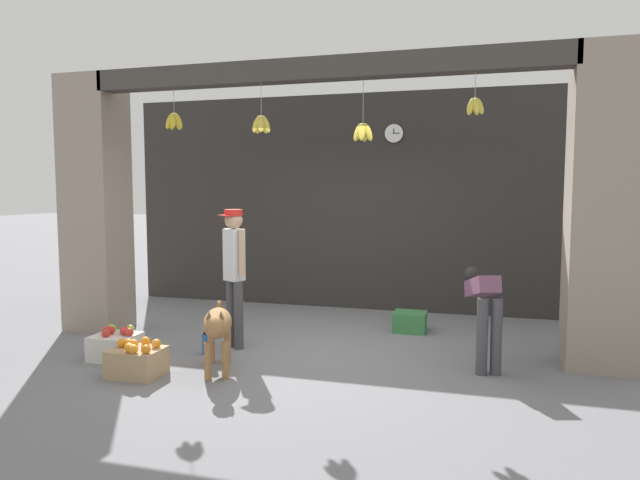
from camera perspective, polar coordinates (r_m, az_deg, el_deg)
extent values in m
plane|color=slate|center=(6.51, -0.90, -11.15)|extent=(60.00, 60.00, 0.00)
cube|color=#2D2B28|center=(8.68, 3.89, 3.77)|extent=(7.29, 0.12, 3.25)
cube|color=gray|center=(7.91, -21.50, 3.30)|extent=(0.70, 0.60, 3.25)
cube|color=gray|center=(6.39, 26.60, 2.77)|extent=(0.70, 0.60, 3.25)
cube|color=#3D3833|center=(6.50, -0.62, 16.67)|extent=(5.39, 0.24, 0.24)
cylinder|color=#B2AD99|center=(7.14, -14.41, 13.32)|extent=(0.01, 0.01, 0.29)
ellipsoid|color=yellow|center=(7.08, -13.99, 11.47)|extent=(0.14, 0.07, 0.21)
ellipsoid|color=yellow|center=(7.14, -14.04, 11.41)|extent=(0.10, 0.14, 0.22)
ellipsoid|color=yellow|center=(7.16, -14.53, 11.39)|extent=(0.13, 0.11, 0.22)
ellipsoid|color=yellow|center=(7.10, -14.79, 11.43)|extent=(0.13, 0.11, 0.22)
ellipsoid|color=yellow|center=(7.06, -14.45, 11.48)|extent=(0.10, 0.14, 0.22)
cylinder|color=#B2AD99|center=(6.59, -5.91, 13.81)|extent=(0.01, 0.01, 0.36)
ellipsoid|color=yellow|center=(6.54, -5.44, 11.45)|extent=(0.14, 0.08, 0.21)
ellipsoid|color=yellow|center=(6.60, -5.58, 11.39)|extent=(0.10, 0.14, 0.22)
ellipsoid|color=yellow|center=(6.60, -6.13, 11.38)|extent=(0.13, 0.12, 0.22)
ellipsoid|color=yellow|center=(6.54, -6.34, 11.44)|extent=(0.13, 0.12, 0.22)
ellipsoid|color=yellow|center=(6.50, -5.91, 11.48)|extent=(0.10, 0.14, 0.22)
cylinder|color=#B2AD99|center=(6.32, 4.34, 13.70)|extent=(0.01, 0.01, 0.47)
ellipsoid|color=gold|center=(6.26, 4.81, 10.70)|extent=(0.14, 0.08, 0.22)
ellipsoid|color=gold|center=(6.33, 4.42, 10.65)|extent=(0.08, 0.14, 0.22)
ellipsoid|color=gold|center=(6.29, 3.83, 10.69)|extent=(0.14, 0.08, 0.22)
ellipsoid|color=gold|center=(6.22, 4.22, 10.74)|extent=(0.08, 0.14, 0.22)
cylinder|color=#B2AD99|center=(6.17, 15.27, 14.75)|extent=(0.01, 0.01, 0.26)
ellipsoid|color=yellow|center=(6.13, 15.67, 12.78)|extent=(0.12, 0.07, 0.19)
ellipsoid|color=yellow|center=(6.18, 15.36, 12.73)|extent=(0.09, 0.12, 0.19)
ellipsoid|color=yellow|center=(6.16, 14.87, 12.76)|extent=(0.11, 0.10, 0.20)
ellipsoid|color=yellow|center=(6.11, 14.86, 12.83)|extent=(0.11, 0.10, 0.20)
ellipsoid|color=yellow|center=(6.09, 15.35, 12.84)|extent=(0.09, 0.12, 0.19)
ellipsoid|color=#9E7042|center=(5.84, -10.19, -8.15)|extent=(0.53, 0.75, 0.28)
cylinder|color=#9E7042|center=(5.66, -9.44, -11.81)|extent=(0.07, 0.07, 0.37)
cylinder|color=#9E7042|center=(5.67, -11.16, -11.80)|extent=(0.07, 0.07, 0.37)
cylinder|color=#9E7042|center=(6.17, -9.22, -10.38)|extent=(0.07, 0.07, 0.37)
cylinder|color=#9E7042|center=(6.18, -10.79, -10.38)|extent=(0.07, 0.07, 0.37)
ellipsoid|color=#9E7042|center=(5.45, -10.43, -8.43)|extent=(0.26, 0.30, 0.19)
cone|color=brown|center=(5.43, -9.86, -7.40)|extent=(0.06, 0.06, 0.08)
cone|color=brown|center=(5.43, -11.04, -7.41)|extent=(0.06, 0.06, 0.08)
cylinder|color=#9E7042|center=(6.20, -10.00, -7.10)|extent=(0.12, 0.22, 0.28)
cylinder|color=#424247|center=(6.62, -8.15, -7.43)|extent=(0.11, 0.11, 0.78)
cylinder|color=#424247|center=(6.73, -8.87, -7.24)|extent=(0.11, 0.11, 0.78)
cube|color=silver|center=(6.56, -8.59, -1.47)|extent=(0.26, 0.25, 0.59)
cylinder|color=tan|center=(6.44, -7.86, -1.26)|extent=(0.06, 0.06, 0.52)
cylinder|color=tan|center=(6.67, -9.31, -1.07)|extent=(0.06, 0.06, 0.52)
sphere|color=tan|center=(6.53, -8.64, 1.98)|extent=(0.20, 0.20, 0.20)
cylinder|color=red|center=(6.52, -8.65, 2.74)|extent=(0.21, 0.21, 0.07)
cube|color=red|center=(6.46, -9.37, 2.44)|extent=(0.20, 0.18, 0.01)
cylinder|color=#424247|center=(5.88, 15.90, -9.28)|extent=(0.11, 0.11, 0.76)
cylinder|color=#424247|center=(5.92, 17.21, -9.21)|extent=(0.11, 0.11, 0.76)
cube|color=#754760|center=(6.05, 15.92, -4.51)|extent=(0.38, 0.61, 0.30)
sphere|color=black|center=(6.38, 15.01, -3.37)|extent=(0.18, 0.18, 0.18)
cube|color=tan|center=(5.97, -17.84, -11.56)|extent=(0.49, 0.39, 0.27)
sphere|color=orange|center=(5.85, -18.55, -10.16)|extent=(0.09, 0.09, 0.09)
sphere|color=orange|center=(6.03, -19.20, -9.71)|extent=(0.09, 0.09, 0.09)
sphere|color=orange|center=(5.97, -18.14, -9.85)|extent=(0.09, 0.09, 0.09)
sphere|color=orange|center=(5.73, -17.02, -10.43)|extent=(0.09, 0.09, 0.09)
sphere|color=orange|center=(6.00, -18.59, -9.78)|extent=(0.09, 0.09, 0.09)
sphere|color=orange|center=(5.82, -18.49, -10.24)|extent=(0.09, 0.09, 0.09)
sphere|color=orange|center=(5.91, -16.06, -9.93)|extent=(0.09, 0.09, 0.09)
sphere|color=orange|center=(6.03, -17.04, -9.67)|extent=(0.09, 0.09, 0.09)
sphere|color=orange|center=(5.78, -18.15, -10.34)|extent=(0.09, 0.09, 0.09)
cube|color=silver|center=(6.61, -19.76, -10.02)|extent=(0.46, 0.42, 0.27)
sphere|color=red|center=(6.50, -20.61, -8.72)|extent=(0.09, 0.09, 0.09)
sphere|color=red|center=(6.61, -20.23, -8.49)|extent=(0.09, 0.09, 0.09)
sphere|color=#99B238|center=(6.61, -18.47, -8.44)|extent=(0.09, 0.09, 0.09)
sphere|color=#99B238|center=(6.71, -20.10, -8.28)|extent=(0.09, 0.09, 0.09)
sphere|color=red|center=(6.54, -18.99, -8.60)|extent=(0.09, 0.09, 0.09)
sphere|color=red|center=(6.62, -20.56, -8.47)|extent=(0.09, 0.09, 0.09)
sphere|color=red|center=(6.46, -18.56, -8.75)|extent=(0.09, 0.09, 0.09)
sphere|color=red|center=(6.54, -18.99, -8.60)|extent=(0.09, 0.09, 0.09)
cube|color=#387A42|center=(7.48, 8.98, -8.08)|extent=(0.41, 0.37, 0.25)
cylinder|color=#2D60AD|center=(6.53, -11.41, -10.20)|extent=(0.07, 0.07, 0.22)
cylinder|color=black|center=(6.50, -11.43, -9.14)|extent=(0.04, 0.04, 0.02)
cylinder|color=black|center=(8.55, 7.41, 10.53)|extent=(0.28, 0.01, 0.28)
cylinder|color=white|center=(8.54, 7.40, 10.53)|extent=(0.27, 0.02, 0.27)
cube|color=black|center=(8.53, 7.39, 10.74)|extent=(0.01, 0.01, 0.07)
cube|color=black|center=(8.52, 7.66, 10.54)|extent=(0.10, 0.01, 0.01)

